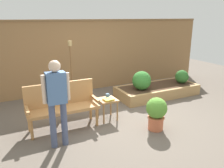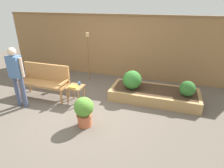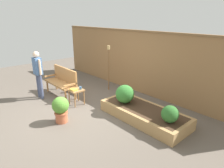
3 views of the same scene
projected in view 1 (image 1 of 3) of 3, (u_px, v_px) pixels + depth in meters
ground_plane at (130, 121)px, 5.12m from camera, size 14.00×14.00×0.00m
fence_back at (87, 55)px, 7.04m from camera, size 8.40×0.14×2.16m
garden_bench at (62, 102)px, 4.70m from camera, size 1.44×0.48×0.94m
side_table at (107, 103)px, 5.09m from camera, size 0.40×0.40×0.48m
cup_on_table at (108, 95)px, 5.18m from camera, size 0.11×0.08×0.08m
book_on_table at (108, 100)px, 4.99m from camera, size 0.23×0.19×0.04m
potted_boxwood at (156, 112)px, 4.62m from camera, size 0.43×0.43×0.69m
raised_planter_bed at (157, 91)px, 6.71m from camera, size 2.40×1.00×0.30m
shrub_near_bench at (142, 81)px, 6.25m from camera, size 0.51×0.51×0.51m
shrub_far_corner at (182, 77)px, 6.88m from camera, size 0.40×0.40×0.40m
tiki_torch at (71, 60)px, 6.11m from camera, size 0.10×0.10×1.63m
person_by_bench at (57, 97)px, 3.88m from camera, size 0.47×0.20×1.56m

